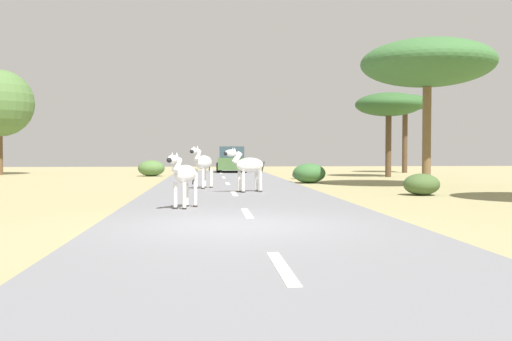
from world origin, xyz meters
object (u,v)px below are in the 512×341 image
(zebra_1, at_px, (184,175))
(zebra_2, at_px, (248,166))
(bush_1, at_px, (151,168))
(bush_2, at_px, (309,173))
(tree_1, at_px, (427,64))
(tree_7, at_px, (389,105))
(rock_0, at_px, (298,175))
(zebra_0, at_px, (203,163))
(car_0, at_px, (232,160))
(tree_3, at_px, (405,104))
(bush_0, at_px, (422,184))

(zebra_1, distance_m, zebra_2, 5.76)
(bush_1, distance_m, bush_2, 11.34)
(tree_1, relative_size, bush_1, 3.83)
(tree_7, bearing_deg, rock_0, -162.70)
(zebra_2, xyz_separation_m, tree_1, (7.54, 3.22, 4.04))
(zebra_0, xyz_separation_m, car_0, (1.90, 17.64, -0.16))
(zebra_2, bearing_deg, tree_7, -62.80)
(rock_0, bearing_deg, tree_3, 42.93)
(bush_0, relative_size, bush_2, 0.80)
(zebra_1, bearing_deg, bush_1, -58.35)
(bush_2, height_order, rock_0, bush_2)
(tree_1, height_order, bush_0, tree_1)
(bush_1, bearing_deg, tree_3, 13.94)
(tree_1, xyz_separation_m, bush_2, (-4.28, 3.11, -4.54))
(zebra_0, height_order, bush_0, zebra_0)
(zebra_1, relative_size, zebra_2, 0.90)
(tree_3, bearing_deg, car_0, 174.43)
(zebra_0, bearing_deg, bush_0, -179.71)
(car_0, bearing_deg, tree_3, -1.47)
(tree_1, relative_size, tree_7, 1.25)
(bush_2, bearing_deg, tree_1, -35.99)
(zebra_2, xyz_separation_m, car_0, (0.35, 19.75, -0.11))
(tree_1, height_order, rock_0, tree_1)
(zebra_0, distance_m, car_0, 17.74)
(car_0, relative_size, tree_7, 0.93)
(bush_0, bearing_deg, zebra_0, 155.12)
(tree_1, distance_m, tree_7, 9.20)
(bush_2, bearing_deg, bush_0, -72.54)
(car_0, height_order, bush_0, car_0)
(tree_3, height_order, bush_0, tree_3)
(zebra_2, height_order, tree_7, tree_7)
(bush_2, bearing_deg, zebra_2, -117.27)
(zebra_1, bearing_deg, rock_0, -84.69)
(zebra_0, bearing_deg, tree_3, -104.39)
(zebra_1, relative_size, rock_0, 2.02)
(zebra_1, bearing_deg, tree_1, -113.71)
(zebra_2, xyz_separation_m, rock_0, (3.45, 10.59, -0.75))
(rock_0, bearing_deg, bush_1, 154.41)
(zebra_0, distance_m, rock_0, 9.87)
(car_0, relative_size, bush_1, 2.87)
(zebra_0, bearing_deg, car_0, -70.97)
(tree_1, distance_m, bush_1, 17.18)
(zebra_2, bearing_deg, car_0, -27.95)
(zebra_0, distance_m, tree_7, 14.88)
(zebra_0, relative_size, car_0, 0.36)
(zebra_0, xyz_separation_m, bush_2, (4.81, 4.22, -0.56))
(car_0, xyz_separation_m, bush_0, (5.28, -20.97, -0.49))
(zebra_2, height_order, bush_0, zebra_2)
(bush_1, bearing_deg, bush_2, -45.82)
(car_0, xyz_separation_m, bush_2, (2.91, -13.42, -0.40))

